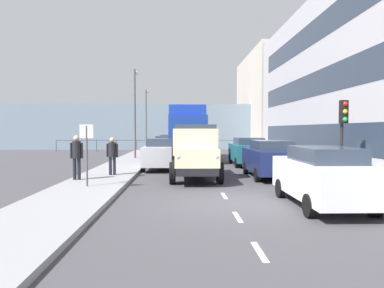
# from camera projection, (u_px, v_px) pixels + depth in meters

# --- Properties ---
(ground_plane) EXTENTS (80.00, 80.00, 0.00)m
(ground_plane) POSITION_uv_depth(u_px,v_px,m) (208.00, 170.00, 19.46)
(ground_plane) COLOR #423F44
(sidewalk_left) EXTENTS (2.57, 34.82, 0.15)m
(sidewalk_left) POSITION_uv_depth(u_px,v_px,m) (297.00, 169.00, 19.58)
(sidewalk_left) COLOR gray
(sidewalk_left) RESTS_ON ground_plane
(sidewalk_right) EXTENTS (2.57, 34.82, 0.15)m
(sidewalk_right) POSITION_uv_depth(u_px,v_px,m) (118.00, 169.00, 19.32)
(sidewalk_right) COLOR gray
(sidewalk_right) RESTS_ON ground_plane
(road_centreline_markings) EXTENTS (0.12, 29.97, 0.01)m
(road_centreline_markings) POSITION_uv_depth(u_px,v_px,m) (209.00, 172.00, 18.69)
(road_centreline_markings) COLOR silver
(road_centreline_markings) RESTS_ON ground_plane
(building_terrace) EXTENTS (6.98, 25.54, 10.01)m
(building_terrace) POSITION_uv_depth(u_px,v_px,m) (373.00, 81.00, 20.69)
(building_terrace) COLOR #B7B2B7
(building_terrace) RESTS_ON ground_plane
(building_far_block) EXTENTS (6.97, 15.53, 10.76)m
(building_far_block) POSITION_uv_depth(u_px,v_px,m) (277.00, 102.00, 41.94)
(building_far_block) COLOR beige
(building_far_block) RESTS_ON ground_plane
(sea_horizon) EXTENTS (80.00, 0.80, 5.00)m
(sea_horizon) POSITION_uv_depth(u_px,v_px,m) (195.00, 127.00, 39.74)
(sea_horizon) COLOR gray
(sea_horizon) RESTS_ON ground_plane
(seawall_railing) EXTENTS (28.08, 0.08, 1.20)m
(seawall_railing) POSITION_uv_depth(u_px,v_px,m) (196.00, 142.00, 36.21)
(seawall_railing) COLOR #4C5156
(seawall_railing) RESTS_ON ground_plane
(truck_vintage_cream) EXTENTS (2.17, 5.64, 2.43)m
(truck_vintage_cream) POSITION_uv_depth(u_px,v_px,m) (195.00, 153.00, 15.86)
(truck_vintage_cream) COLOR black
(truck_vintage_cream) RESTS_ON ground_plane
(lorry_cargo_blue) EXTENTS (2.58, 8.20, 3.87)m
(lorry_cargo_blue) POSITION_uv_depth(u_px,v_px,m) (187.00, 131.00, 25.70)
(lorry_cargo_blue) COLOR #193899
(lorry_cargo_blue) RESTS_ON ground_plane
(car_white_kerbside_near) EXTENTS (1.84, 4.33, 1.72)m
(car_white_kerbside_near) POSITION_uv_depth(u_px,v_px,m) (322.00, 175.00, 10.33)
(car_white_kerbside_near) COLOR white
(car_white_kerbside_near) RESTS_ON ground_plane
(car_navy_kerbside_1) EXTENTS (1.91, 4.36, 1.72)m
(car_navy_kerbside_1) POSITION_uv_depth(u_px,v_px,m) (270.00, 158.00, 16.48)
(car_navy_kerbside_1) COLOR navy
(car_navy_kerbside_1) RESTS_ON ground_plane
(car_teal_kerbside_2) EXTENTS (1.93, 4.18, 1.72)m
(car_teal_kerbside_2) POSITION_uv_depth(u_px,v_px,m) (248.00, 151.00, 22.00)
(car_teal_kerbside_2) COLOR #1E6670
(car_teal_kerbside_2) RESTS_ON ground_plane
(car_silver_oppositeside_0) EXTENTS (1.81, 4.34, 1.72)m
(car_silver_oppositeside_0) POSITION_uv_depth(u_px,v_px,m) (160.00, 153.00, 20.00)
(car_silver_oppositeside_0) COLOR #B7BABF
(car_silver_oppositeside_0) RESTS_ON ground_plane
(car_red_oppositeside_1) EXTENTS (1.82, 4.44, 1.72)m
(car_red_oppositeside_1) POSITION_uv_depth(u_px,v_px,m) (166.00, 147.00, 26.64)
(car_red_oppositeside_1) COLOR #B21E1E
(car_red_oppositeside_1) RESTS_ON ground_plane
(car_maroon_oppositeside_2) EXTENTS (1.96, 4.67, 1.72)m
(car_maroon_oppositeside_2) POSITION_uv_depth(u_px,v_px,m) (169.00, 144.00, 33.08)
(car_maroon_oppositeside_2) COLOR maroon
(car_maroon_oppositeside_2) RESTS_ON ground_plane
(pedestrian_by_lamp) EXTENTS (0.53, 0.34, 1.83)m
(pedestrian_by_lamp) POSITION_uv_depth(u_px,v_px,m) (77.00, 153.00, 14.72)
(pedestrian_by_lamp) COLOR black
(pedestrian_by_lamp) RESTS_ON sidewalk_right
(pedestrian_couple_a) EXTENTS (0.53, 0.34, 1.70)m
(pedestrian_couple_a) POSITION_uv_depth(u_px,v_px,m) (112.00, 153.00, 16.30)
(pedestrian_couple_a) COLOR black
(pedestrian_couple_a) RESTS_ON sidewalk_right
(traffic_light_near) EXTENTS (0.28, 0.41, 3.20)m
(traffic_light_near) POSITION_uv_depth(u_px,v_px,m) (343.00, 123.00, 13.98)
(traffic_light_near) COLOR black
(traffic_light_near) RESTS_ON sidewalk_left
(lamp_post_promenade) EXTENTS (0.32, 1.14, 6.40)m
(lamp_post_promenade) POSITION_uv_depth(u_px,v_px,m) (135.00, 105.00, 26.04)
(lamp_post_promenade) COLOR #59595B
(lamp_post_promenade) RESTS_ON sidewalk_right
(lamp_post_far) EXTENTS (0.32, 1.14, 5.96)m
(lamp_post_far) POSITION_uv_depth(u_px,v_px,m) (146.00, 114.00, 35.20)
(lamp_post_far) COLOR #59595B
(lamp_post_far) RESTS_ON sidewalk_right
(street_sign) EXTENTS (0.50, 0.07, 2.25)m
(street_sign) POSITION_uv_depth(u_px,v_px,m) (87.00, 144.00, 13.04)
(street_sign) COLOR #4C4C4C
(street_sign) RESTS_ON sidewalk_right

